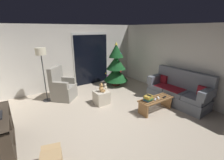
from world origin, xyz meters
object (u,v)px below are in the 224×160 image
object	(u,v)px
teddy_bear_cream_by_tree	(105,87)
christmas_tree	(116,67)
floor_lamp	(41,57)
ottoman	(101,97)
teddy_bear_honey	(102,88)
remote_black	(164,97)
couch	(178,91)
remote_silver	(155,99)
book_stack	(148,98)
cell_phone	(149,95)
coffee_table	(155,103)
remote_white	(158,98)
armchair	(62,88)

from	to	relation	value
teddy_bear_cream_by_tree	christmas_tree	bearing A→B (deg)	20.86
floor_lamp	ottoman	bearing A→B (deg)	-39.10
floor_lamp	teddy_bear_honey	size ratio (longest dim) A/B	6.25
christmas_tree	ottoman	world-z (taller)	christmas_tree
remote_black	teddy_bear_honey	size ratio (longest dim) A/B	0.55
couch	teddy_bear_cream_by_tree	xyz separation A→B (m)	(-1.46, 2.26, -0.28)
remote_silver	book_stack	distance (m)	0.24
cell_phone	floor_lamp	world-z (taller)	floor_lamp
ottoman	coffee_table	bearing A→B (deg)	-49.86
teddy_bear_honey	teddy_bear_cream_by_tree	bearing A→B (deg)	54.29
remote_white	ottoman	bearing A→B (deg)	166.13
couch	teddy_bear_cream_by_tree	size ratio (longest dim) A/B	6.94
floor_lamp	teddy_bear_honey	xyz separation A→B (m)	(1.47, -1.19, -0.97)
christmas_tree	teddy_bear_cream_by_tree	distance (m)	1.03
armchair	ottoman	bearing A→B (deg)	-47.97
teddy_bear_honey	remote_silver	bearing A→B (deg)	-52.66
floor_lamp	ottoman	distance (m)	2.28
remote_black	teddy_bear_cream_by_tree	world-z (taller)	remote_black
teddy_bear_honey	armchair	bearing A→B (deg)	132.01
cell_phone	teddy_bear_cream_by_tree	xyz separation A→B (m)	(-0.14, 2.22, -0.44)
floor_lamp	remote_black	bearing A→B (deg)	-42.15
couch	coffee_table	distance (m)	1.05
teddy_bear_cream_by_tree	coffee_table	bearing A→B (deg)	-79.37
cell_phone	teddy_bear_cream_by_tree	size ratio (longest dim) A/B	0.50
remote_silver	teddy_bear_honey	xyz separation A→B (m)	(-1.02, 1.34, 0.13)
remote_white	book_stack	distance (m)	0.39
christmas_tree	remote_black	bearing A→B (deg)	-90.35
book_stack	couch	bearing A→B (deg)	-1.95
coffee_table	ottoman	xyz separation A→B (m)	(-1.10, 1.30, -0.06)
book_stack	teddy_bear_cream_by_tree	size ratio (longest dim) A/B	0.94
book_stack	christmas_tree	size ratio (longest dim) A/B	0.15
christmas_tree	floor_lamp	distance (m)	2.93
christmas_tree	armchair	xyz separation A→B (m)	(-2.34, -0.15, -0.42)
remote_black	cell_phone	distance (m)	0.59
armchair	floor_lamp	xyz separation A→B (m)	(-0.51, 0.13, 1.10)
remote_white	teddy_bear_cream_by_tree	world-z (taller)	remote_white
remote_black	ottoman	bearing A→B (deg)	31.84
ottoman	remote_black	bearing A→B (deg)	-45.10
ottoman	teddy_bear_honey	bearing A→B (deg)	-49.86
christmas_tree	remote_silver	bearing A→B (deg)	-98.16
christmas_tree	floor_lamp	size ratio (longest dim) A/B	1.03
teddy_bear_cream_by_tree	remote_black	bearing A→B (deg)	-73.24
coffee_table	floor_lamp	size ratio (longest dim) A/B	0.62
book_stack	teddy_bear_honey	world-z (taller)	teddy_bear_honey
remote_white	cell_phone	bearing A→B (deg)	-150.96
floor_lamp	remote_white	bearing A→B (deg)	-43.51
cell_phone	armchair	xyz separation A→B (m)	(-1.76, 2.34, -0.16)
remote_black	cell_phone	xyz separation A→B (m)	(-0.56, 0.09, 0.15)
book_stack	floor_lamp	bearing A→B (deg)	132.53
cell_phone	ottoman	world-z (taller)	cell_phone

